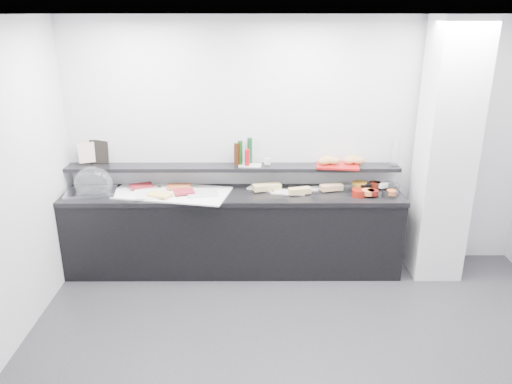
{
  "coord_description": "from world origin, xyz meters",
  "views": [
    {
      "loc": [
        -0.47,
        -3.3,
        2.71
      ],
      "look_at": [
        -0.45,
        1.45,
        1.0
      ],
      "focal_mm": 35.0,
      "sensor_mm": 36.0,
      "label": 1
    }
  ],
  "objects_px": {
    "cloche_base": "(91,193)",
    "carafe": "(395,153)",
    "condiment_tray": "(250,165)",
    "bread_tray": "(338,165)",
    "sandwich_plate_mid": "(288,192)",
    "framed_print": "(99,152)"
  },
  "relations": [
    {
      "from": "framed_print",
      "to": "condiment_tray",
      "type": "distance_m",
      "value": 1.66
    },
    {
      "from": "sandwich_plate_mid",
      "to": "cloche_base",
      "type": "bearing_deg",
      "value": -170.68
    },
    {
      "from": "framed_print",
      "to": "bread_tray",
      "type": "bearing_deg",
      "value": -4.57
    },
    {
      "from": "sandwich_plate_mid",
      "to": "framed_print",
      "type": "height_order",
      "value": "framed_print"
    },
    {
      "from": "carafe",
      "to": "framed_print",
      "type": "bearing_deg",
      "value": 177.63
    },
    {
      "from": "framed_print",
      "to": "condiment_tray",
      "type": "bearing_deg",
      "value": -5.53
    },
    {
      "from": "condiment_tray",
      "to": "sandwich_plate_mid",
      "type": "bearing_deg",
      "value": -18.32
    },
    {
      "from": "bread_tray",
      "to": "carafe",
      "type": "distance_m",
      "value": 0.62
    },
    {
      "from": "cloche_base",
      "to": "carafe",
      "type": "height_order",
      "value": "carafe"
    },
    {
      "from": "sandwich_plate_mid",
      "to": "condiment_tray",
      "type": "height_order",
      "value": "condiment_tray"
    },
    {
      "from": "framed_print",
      "to": "bread_tray",
      "type": "distance_m",
      "value": 2.6
    },
    {
      "from": "sandwich_plate_mid",
      "to": "bread_tray",
      "type": "relative_size",
      "value": 0.79
    },
    {
      "from": "condiment_tray",
      "to": "carafe",
      "type": "relative_size",
      "value": 0.8
    },
    {
      "from": "cloche_base",
      "to": "framed_print",
      "type": "xyz_separation_m",
      "value": [
        0.03,
        0.32,
        0.36
      ]
    },
    {
      "from": "cloche_base",
      "to": "sandwich_plate_mid",
      "type": "relative_size",
      "value": 1.44
    },
    {
      "from": "framed_print",
      "to": "carafe",
      "type": "distance_m",
      "value": 3.21
    },
    {
      "from": "condiment_tray",
      "to": "bread_tray",
      "type": "xyz_separation_m",
      "value": [
        0.95,
        -0.02,
        0.0
      ]
    },
    {
      "from": "sandwich_plate_mid",
      "to": "carafe",
      "type": "xyz_separation_m",
      "value": [
        1.14,
        0.15,
        0.39
      ]
    },
    {
      "from": "bread_tray",
      "to": "carafe",
      "type": "height_order",
      "value": "carafe"
    },
    {
      "from": "condiment_tray",
      "to": "bread_tray",
      "type": "height_order",
      "value": "bread_tray"
    },
    {
      "from": "framed_print",
      "to": "condiment_tray",
      "type": "height_order",
      "value": "framed_print"
    },
    {
      "from": "bread_tray",
      "to": "condiment_tray",
      "type": "bearing_deg",
      "value": -172.84
    }
  ]
}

